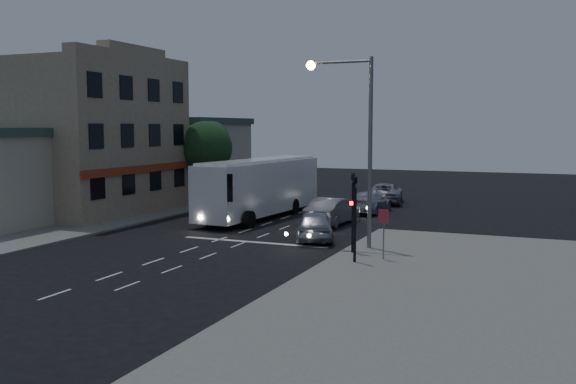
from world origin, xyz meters
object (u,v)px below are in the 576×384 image
at_px(streetlight, 357,130).
at_px(street_tree, 206,145).
at_px(regulatory_sign, 384,226).
at_px(car_sedan_b, 369,202).
at_px(traffic_signal_main, 353,203).
at_px(traffic_signal_side, 355,208).
at_px(car_suv, 315,225).
at_px(car_sedan_c, 385,193).
at_px(car_sedan_a, 332,211).
at_px(tour_bus, 260,186).

relative_size(streetlight, street_tree, 1.45).
bearing_deg(regulatory_sign, streetlight, 128.75).
height_order(car_sedan_b, street_tree, street_tree).
height_order(car_sedan_b, traffic_signal_main, traffic_signal_main).
relative_size(traffic_signal_side, streetlight, 0.46).
bearing_deg(regulatory_sign, car_sedan_b, 107.44).
distance_m(car_suv, traffic_signal_main, 4.53).
height_order(car_sedan_b, streetlight, streetlight).
xyz_separation_m(car_suv, regulatory_sign, (4.66, -4.04, 0.81)).
bearing_deg(traffic_signal_main, car_sedan_c, 99.90).
bearing_deg(streetlight, car_sedan_b, 102.60).
relative_size(car_sedan_b, car_sedan_c, 0.90).
height_order(car_sedan_a, street_tree, street_tree).
relative_size(tour_bus, car_suv, 2.73).
bearing_deg(car_sedan_b, car_sedan_c, -84.90).
relative_size(traffic_signal_side, street_tree, 0.66).
bearing_deg(regulatory_sign, tour_bus, 135.76).
distance_m(tour_bus, traffic_signal_side, 15.05).
height_order(tour_bus, street_tree, street_tree).
relative_size(car_sedan_a, traffic_signal_side, 1.22).
bearing_deg(traffic_signal_side, street_tree, 135.50).
bearing_deg(traffic_signal_main, car_suv, 134.36).
bearing_deg(car_sedan_b, traffic_signal_side, 104.79).
bearing_deg(tour_bus, car_suv, -42.82).
relative_size(car_sedan_c, street_tree, 0.90).
relative_size(car_suv, traffic_signal_main, 1.12).
bearing_deg(car_sedan_c, traffic_signal_main, 89.67).
xyz_separation_m(car_suv, street_tree, (-12.85, 11.22, 3.72)).
distance_m(tour_bus, street_tree, 8.61).
bearing_deg(traffic_signal_side, car_sedan_b, 103.25).
height_order(traffic_signal_main, traffic_signal_side, same).
xyz_separation_m(car_sedan_b, streetlight, (2.94, -13.15, 5.00)).
relative_size(car_sedan_a, regulatory_sign, 2.28).
xyz_separation_m(car_sedan_a, regulatory_sign, (5.48, -9.39, 0.77)).
xyz_separation_m(traffic_signal_main, regulatory_sign, (1.70, -1.01, -0.82)).
bearing_deg(street_tree, car_sedan_b, 1.50).
relative_size(regulatory_sign, street_tree, 0.35).
distance_m(traffic_signal_main, street_tree, 21.38).
distance_m(traffic_signal_side, regulatory_sign, 1.61).
relative_size(tour_bus, traffic_signal_main, 3.05).
xyz_separation_m(traffic_signal_side, streetlight, (-0.96, 3.40, 3.31)).
relative_size(car_suv, regulatory_sign, 2.09).
relative_size(tour_bus, car_sedan_b, 2.48).
distance_m(car_sedan_b, streetlight, 14.38).
bearing_deg(car_suv, streetlight, 129.59).
height_order(car_sedan_b, regulatory_sign, regulatory_sign).
bearing_deg(car_suv, street_tree, -60.89).
relative_size(tour_bus, streetlight, 1.39).
distance_m(car_sedan_c, traffic_signal_main, 20.75).
distance_m(traffic_signal_side, street_tree, 23.24).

